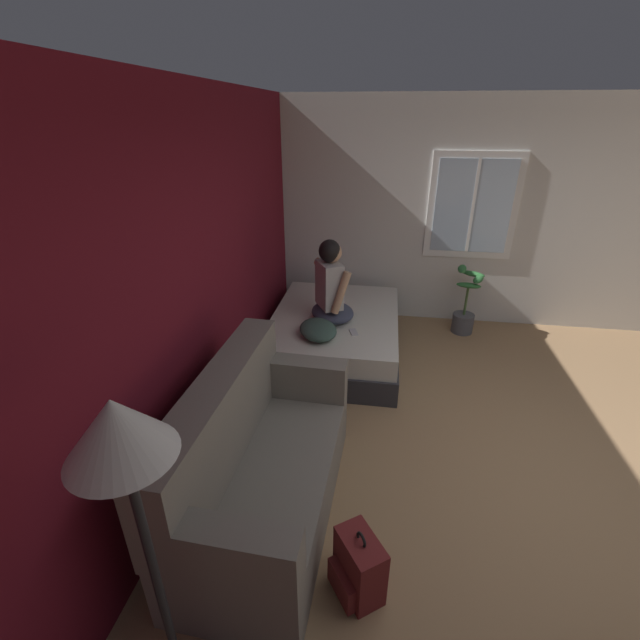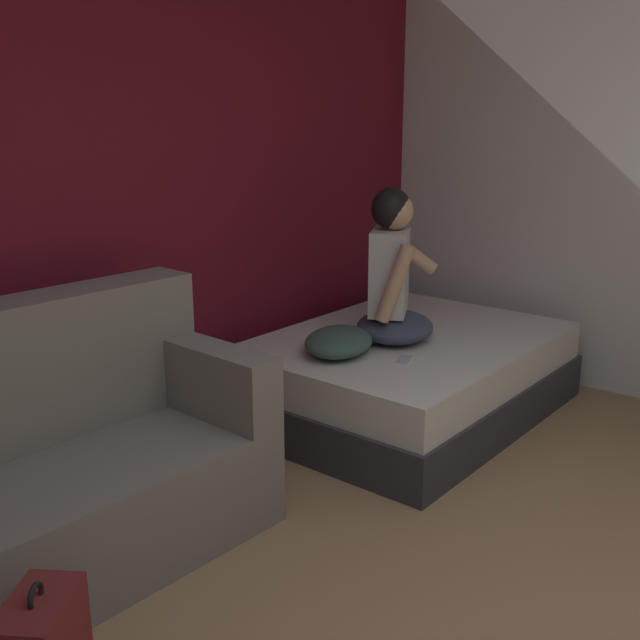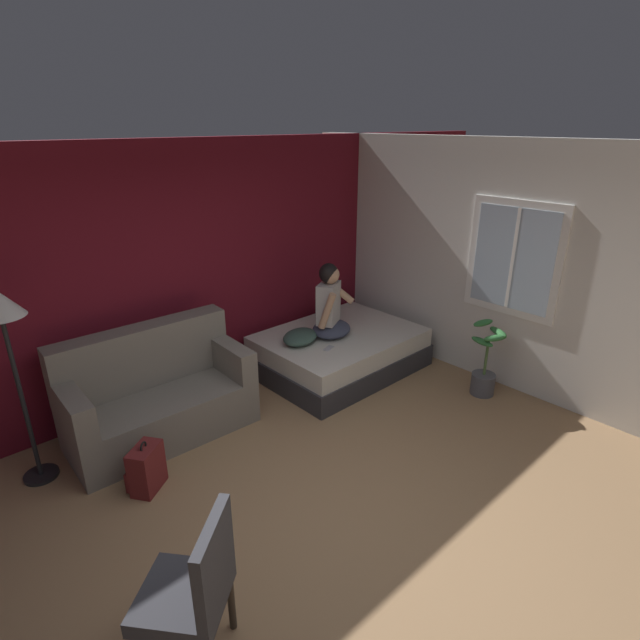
# 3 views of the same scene
# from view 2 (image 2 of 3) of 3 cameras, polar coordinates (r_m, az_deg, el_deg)

# --- Properties ---
(wall_back_accent) EXTENTS (10.84, 0.16, 2.70)m
(wall_back_accent) POSITION_cam_2_polar(r_m,az_deg,el_deg) (3.67, -21.20, 8.20)
(wall_back_accent) COLOR maroon
(wall_back_accent) RESTS_ON ground
(bed) EXTENTS (1.90, 1.40, 0.48)m
(bed) POSITION_cam_2_polar(r_m,az_deg,el_deg) (4.52, 6.67, -4.16)
(bed) COLOR #2D2D33
(bed) RESTS_ON ground
(couch) EXTENTS (1.73, 0.88, 1.04)m
(couch) POSITION_cam_2_polar(r_m,az_deg,el_deg) (3.17, -20.20, -10.86)
(couch) COLOR slate
(couch) RESTS_ON ground
(person_seated) EXTENTS (0.67, 0.63, 0.88)m
(person_seated) POSITION_cam_2_polar(r_m,az_deg,el_deg) (4.27, 5.58, 3.07)
(person_seated) COLOR #383D51
(person_seated) RESTS_ON bed
(throw_pillow) EXTENTS (0.58, 0.51, 0.14)m
(throw_pillow) POSITION_cam_2_polar(r_m,az_deg,el_deg) (4.07, 1.44, -1.65)
(throw_pillow) COLOR #385147
(throw_pillow) RESTS_ON bed
(cell_phone) EXTENTS (0.16, 0.11, 0.01)m
(cell_phone) POSITION_cam_2_polar(r_m,az_deg,el_deg) (4.00, 6.44, -3.04)
(cell_phone) COLOR #B7B7BC
(cell_phone) RESTS_ON bed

